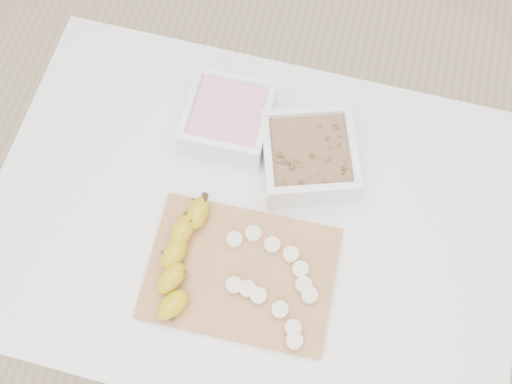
% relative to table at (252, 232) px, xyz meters
% --- Properties ---
extents(ground, '(3.50, 3.50, 0.00)m').
position_rel_table_xyz_m(ground, '(0.00, 0.00, -0.65)').
color(ground, '#C6AD89').
rests_on(ground, ground).
extents(table, '(1.00, 0.70, 0.75)m').
position_rel_table_xyz_m(table, '(0.00, 0.00, 0.00)').
color(table, white).
rests_on(table, ground).
extents(bowl_yogurt, '(0.17, 0.17, 0.08)m').
position_rel_table_xyz_m(bowl_yogurt, '(-0.09, 0.17, 0.13)').
color(bowl_yogurt, white).
rests_on(bowl_yogurt, table).
extents(bowl_granola, '(0.22, 0.22, 0.08)m').
position_rel_table_xyz_m(bowl_granola, '(0.08, 0.13, 0.14)').
color(bowl_granola, white).
rests_on(bowl_granola, table).
extents(cutting_board, '(0.34, 0.25, 0.01)m').
position_rel_table_xyz_m(cutting_board, '(0.01, -0.11, 0.10)').
color(cutting_board, '#B97A46').
rests_on(cutting_board, table).
extents(banana, '(0.10, 0.23, 0.04)m').
position_rel_table_xyz_m(banana, '(-0.10, -0.12, 0.13)').
color(banana, gold).
rests_on(banana, cutting_board).
extents(banana_slices, '(0.18, 0.20, 0.02)m').
position_rel_table_xyz_m(banana_slices, '(0.07, -0.11, 0.12)').
color(banana_slices, '#F1E8BB').
rests_on(banana_slices, cutting_board).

